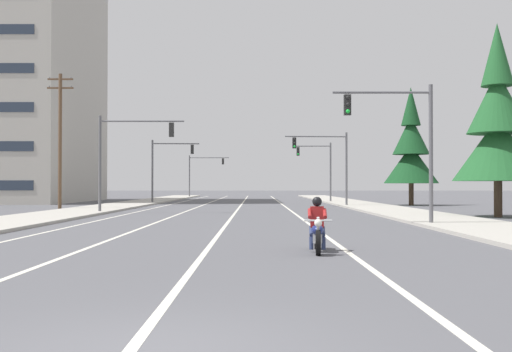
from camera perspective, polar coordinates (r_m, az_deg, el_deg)
lane_stripe_center at (r=51.49m, az=-1.43°, el=-2.84°), size 0.16×100.00×0.01m
lane_stripe_left at (r=51.69m, az=-5.20°, el=-2.83°), size 0.16×100.00×0.01m
lane_stripe_right at (r=51.53m, az=2.78°, el=-2.84°), size 0.16×100.00×0.01m
lane_stripe_far_left at (r=52.08m, az=-8.68°, el=-2.81°), size 0.16×100.00×0.01m
sidewalk_kerb_right at (r=47.37m, az=11.27°, el=-2.92°), size 4.40×110.00×0.14m
sidewalk_kerb_left at (r=47.87m, az=-13.81°, el=-2.89°), size 4.40×110.00×0.14m
motorcycle_with_rider at (r=16.38m, az=5.79°, el=-5.01°), size 0.70×2.19×1.46m
traffic_signal_near_right at (r=27.63m, az=13.59°, el=3.92°), size 4.40×0.37×6.20m
traffic_signal_near_left at (r=39.73m, az=-12.06°, el=2.55°), size 5.43×0.37×6.20m
traffic_signal_mid_right at (r=51.45m, az=6.84°, el=1.75°), size 5.25×0.62×6.20m
traffic_signal_mid_left at (r=60.36m, az=-8.32°, el=1.33°), size 4.63×0.60×6.20m
traffic_signal_far_right at (r=63.73m, az=6.02°, el=1.17°), size 4.05×0.37×6.20m
traffic_signal_far_left at (r=90.46m, az=-5.06°, el=0.64°), size 5.93×0.40×6.20m
utility_pole_left_near at (r=47.32m, az=-17.72°, el=3.48°), size 1.93×0.26×10.00m
conifer_tree_right_verge_near at (r=36.77m, az=21.66°, el=4.19°), size 4.93×4.93×10.86m
conifer_tree_right_verge_far at (r=55.94m, az=14.31°, el=2.27°), size 4.77×4.77×10.51m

